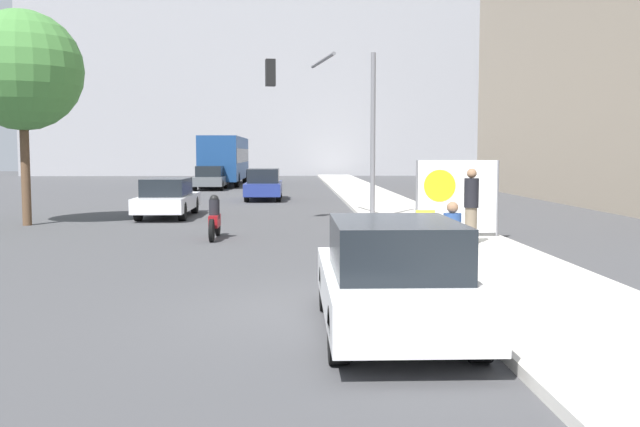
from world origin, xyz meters
TOP-DOWN VIEW (x-y plane):
  - ground_plane at (0.00, 0.00)m, footprint 160.00×160.00m
  - sidewalk_curb at (2.96, 15.00)m, footprint 3.11×90.00m
  - seated_protester at (2.10, 3.39)m, footprint 0.91×0.77m
  - jogger_on_sidewalk at (3.26, 6.62)m, footprint 0.34×0.34m
  - protest_banner at (3.28, 8.20)m, footprint 2.15×0.06m
  - traffic_light_pole at (0.39, 13.28)m, footprint 3.58×3.34m
  - parked_car_curbside at (0.36, -1.03)m, footprint 1.76×4.27m
  - car_on_road_nearest at (-5.41, 15.65)m, footprint 1.70×4.77m
  - car_on_road_midblock at (-2.38, 24.90)m, footprint 1.71×4.79m
  - car_on_road_distant at (-6.11, 34.65)m, footprint 1.82×4.30m
  - city_bus_on_road at (-5.78, 41.07)m, footprint 2.53×11.94m
  - motorcycle_on_road at (-3.02, 9.12)m, footprint 0.28×2.06m
  - street_tree_near_curb at (-9.36, 12.88)m, footprint 3.74×3.74m

SIDE VIEW (x-z plane):
  - ground_plane at x=0.00m, z-range 0.00..0.00m
  - sidewalk_curb at x=2.96m, z-range 0.00..0.14m
  - motorcycle_on_road at x=-3.02m, z-range -0.07..1.11m
  - car_on_road_nearest at x=-5.41m, z-range 0.00..1.40m
  - parked_car_curbside at x=0.36m, z-range 0.00..1.46m
  - car_on_road_distant at x=-6.11m, z-range 0.00..1.48m
  - car_on_road_midblock at x=-2.38m, z-range -0.01..1.52m
  - seated_protester at x=2.10m, z-range 0.19..1.42m
  - jogger_on_sidewalk at x=3.26m, z-range 0.16..1.95m
  - protest_banner at x=3.28m, z-range 0.20..2.16m
  - city_bus_on_road at x=-5.78m, z-range 0.25..3.63m
  - traffic_light_pole at x=0.39m, z-range 1.14..6.54m
  - street_tree_near_curb at x=-9.36m, z-range 1.48..8.20m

